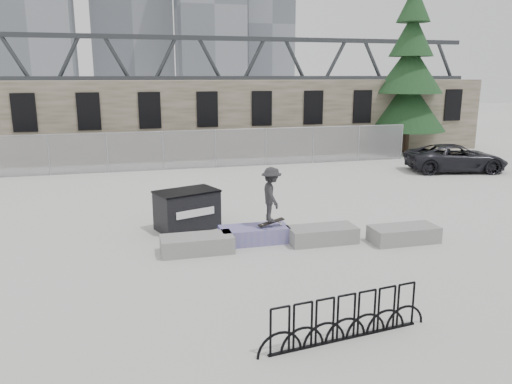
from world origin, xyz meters
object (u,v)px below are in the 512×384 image
bike_rack (346,318)px  suv (456,158)px  planter_offset (404,233)px  planter_far_left (197,243)px  spruce_tree (409,77)px  planter_center_right (322,234)px  planter_center_left (254,234)px  skateboarder (271,195)px  dumpster (187,210)px

bike_rack → suv: 18.69m
planter_offset → planter_far_left: bearing=173.8°
planter_far_left → spruce_tree: size_ratio=0.17×
planter_center_right → planter_center_left: bearing=165.1°
spruce_tree → suv: spruce_tree is taller
planter_center_right → suv: size_ratio=0.40×
planter_center_left → skateboarder: 1.28m
planter_center_left → planter_center_right: (1.94, -0.52, 0.00)m
planter_offset → suv: (8.42, 9.20, 0.43)m
planter_far_left → planter_center_left: size_ratio=1.00×
bike_rack → suv: suv is taller
planter_center_right → suv: (10.77, 8.63, 0.43)m
planter_far_left → dumpster: dumpster is taller
planter_offset → skateboarder: 4.10m
planter_offset → spruce_tree: spruce_tree is taller
bike_rack → planter_center_right: bearing=72.4°
planter_far_left → skateboarder: size_ratio=1.16×
spruce_tree → skateboarder: 20.01m
planter_center_right → planter_offset: (2.35, -0.57, 0.00)m
planter_center_right → dumpster: (-3.68, 2.34, 0.38)m
planter_center_left → bike_rack: (0.26, -5.82, 0.18)m
bike_rack → spruce_tree: (13.42, 20.42, 4.25)m
planter_center_right → spruce_tree: size_ratio=0.17×
planter_center_left → bike_rack: bearing=-87.4°
planter_center_left → dumpster: size_ratio=0.91×
planter_offset → planter_center_right: bearing=166.3°
skateboarder → suv: bearing=-53.5°
planter_center_left → bike_rack: bike_rack is taller
planter_center_left → skateboarder: bearing=-11.2°
planter_center_left → dumpster: (-1.74, 1.82, 0.38)m
planter_far_left → planter_offset: (6.04, -0.66, 0.00)m
dumpster → planter_offset: bearing=-45.8°
planter_far_left → planter_center_right: (3.69, -0.08, 0.00)m
planter_center_left → planter_center_right: size_ratio=1.00×
planter_center_right → dumpster: size_ratio=0.91×
planter_center_left → suv: (12.71, 8.11, 0.43)m
suv → skateboarder: bearing=136.1°
dumpster → bike_rack: dumpster is taller
planter_far_left → dumpster: 2.29m
planter_center_left → spruce_tree: (13.68, 14.60, 4.43)m
spruce_tree → suv: (-0.97, -6.48, -4.00)m
suv → skateboarder: 14.74m
spruce_tree → planter_center_left: bearing=-133.1°
planter_far_left → planter_center_left: bearing=13.9°
bike_rack → suv: bearing=48.2°
planter_center_right → bike_rack: size_ratio=0.56×
planter_offset → skateboarder: (-3.80, 0.99, 1.18)m
planter_far_left → bike_rack: 5.76m
spruce_tree → bike_rack: bearing=-123.3°
planter_center_right → planter_offset: size_ratio=1.00×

